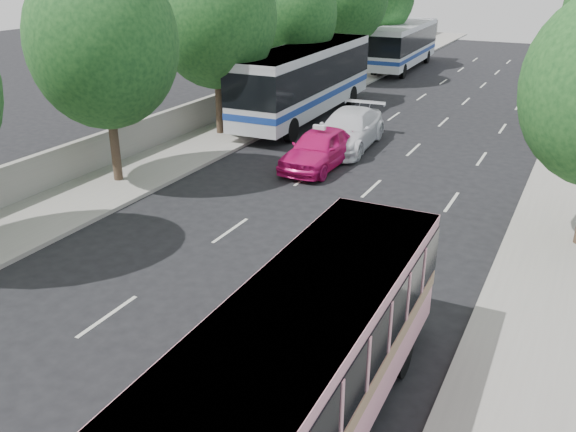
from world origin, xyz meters
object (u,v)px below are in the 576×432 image
Objects in this scene: white_pickup at (348,129)px; pink_bus at (301,360)px; pink_taxi at (319,148)px; tour_coach_rear at (404,42)px; tour_coach_front at (305,76)px.

pink_bus is at bearing -75.02° from white_pickup.
pink_taxi is 3.44m from white_pickup.
pink_bus is 43.33m from tour_coach_rear.
white_pickup reaches higher than pink_taxi.
tour_coach_rear is at bearing 99.56° from pink_taxi.
pink_bus is at bearing -66.67° from pink_taxi.
tour_coach_front reaches higher than white_pickup.
pink_bus is 0.73× the size of tour_coach_front.
tour_coach_front is 1.12× the size of tour_coach_rear.
tour_coach_rear is at bearing 96.42° from white_pickup.
pink_taxi is 0.83× the size of white_pickup.
pink_taxi is 8.93m from tour_coach_front.
tour_coach_front reaches higher than pink_bus.
pink_bus is 0.81× the size of tour_coach_rear.
tour_coach_rear is at bearing 88.21° from tour_coach_front.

